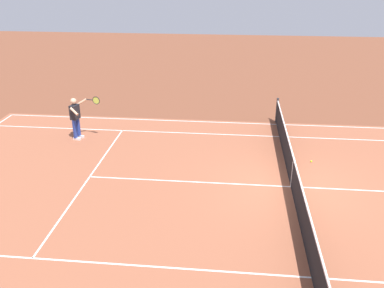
# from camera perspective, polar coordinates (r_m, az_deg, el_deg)

# --- Properties ---
(ground_plane) EXTENTS (60.00, 60.00, 0.00)m
(ground_plane) POSITION_cam_1_polar(r_m,az_deg,el_deg) (13.40, 13.25, -5.66)
(ground_plane) COLOR brown
(court_slab) EXTENTS (24.20, 11.40, 0.00)m
(court_slab) POSITION_cam_1_polar(r_m,az_deg,el_deg) (13.40, 13.25, -5.66)
(court_slab) COLOR #935138
(court_slab) RESTS_ON ground_plane
(court_line_markings) EXTENTS (23.85, 11.05, 0.01)m
(court_line_markings) POSITION_cam_1_polar(r_m,az_deg,el_deg) (13.40, 13.26, -5.64)
(court_line_markings) COLOR white
(court_line_markings) RESTS_ON ground_plane
(tennis_net) EXTENTS (0.10, 11.70, 1.08)m
(tennis_net) POSITION_cam_1_polar(r_m,az_deg,el_deg) (13.18, 13.45, -3.79)
(tennis_net) COLOR #2D2D33
(tennis_net) RESTS_ON ground_plane
(tennis_player_near) EXTENTS (1.15, 0.76, 1.70)m
(tennis_player_near) POSITION_cam_1_polar(r_m,az_deg,el_deg) (16.84, -15.43, 3.65)
(tennis_player_near) COLOR navy
(tennis_player_near) RESTS_ON ground_plane
(tennis_ball) EXTENTS (0.07, 0.07, 0.07)m
(tennis_ball) POSITION_cam_1_polar(r_m,az_deg,el_deg) (15.16, 15.85, -2.27)
(tennis_ball) COLOR #CCE01E
(tennis_ball) RESTS_ON ground_plane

